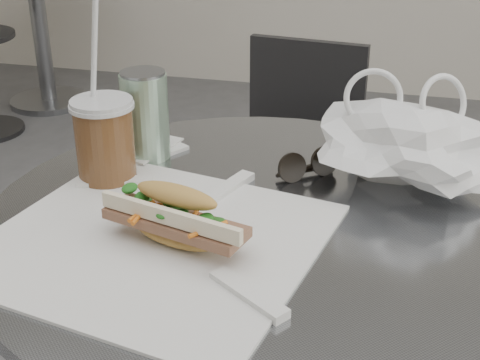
% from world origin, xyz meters
% --- Properties ---
extents(bg_table, '(0.70, 0.70, 0.74)m').
position_xyz_m(bg_table, '(-1.60, 2.40, 0.47)').
color(bg_table, slate).
rests_on(bg_table, ground).
extents(chair_far, '(0.40, 0.42, 0.75)m').
position_xyz_m(chair_far, '(-0.08, 0.96, 0.34)').
color(chair_far, '#29292B').
rests_on(chair_far, ground).
extents(sandwich_paper, '(0.47, 0.45, 0.00)m').
position_xyz_m(sandwich_paper, '(-0.11, 0.10, 0.74)').
color(sandwich_paper, white).
rests_on(sandwich_paper, cafe_table).
extents(banh_mi, '(0.25, 0.15, 0.08)m').
position_xyz_m(banh_mi, '(-0.08, 0.10, 0.78)').
color(banh_mi, gold).
rests_on(banh_mi, sandwich_paper).
extents(iced_coffee, '(0.10, 0.10, 0.28)m').
position_xyz_m(iced_coffee, '(-0.24, 0.25, 0.81)').
color(iced_coffee, brown).
rests_on(iced_coffee, cafe_table).
extents(sunglasses, '(0.09, 0.08, 0.05)m').
position_xyz_m(sunglasses, '(0.05, 0.34, 0.76)').
color(sunglasses, black).
rests_on(sunglasses, cafe_table).
extents(plastic_bag, '(0.30, 0.27, 0.12)m').
position_xyz_m(plastic_bag, '(0.19, 0.34, 0.80)').
color(plastic_bag, white).
rests_on(plastic_bag, cafe_table).
extents(napkin_stack, '(0.18, 0.18, 0.01)m').
position_xyz_m(napkin_stack, '(-0.25, 0.37, 0.74)').
color(napkin_stack, white).
rests_on(napkin_stack, cafe_table).
extents(drink_can, '(0.08, 0.08, 0.14)m').
position_xyz_m(drink_can, '(-0.22, 0.35, 0.81)').
color(drink_can, '#518B5C').
rests_on(drink_can, cafe_table).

